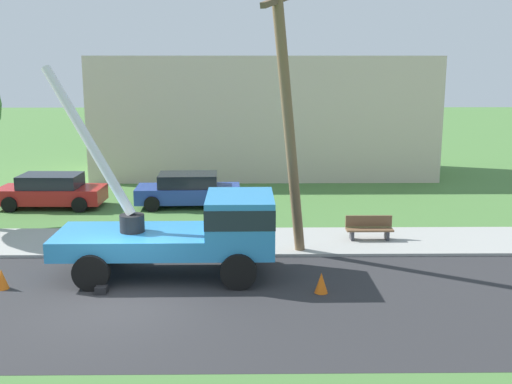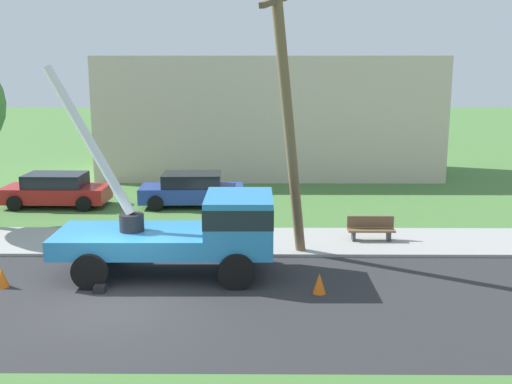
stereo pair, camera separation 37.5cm
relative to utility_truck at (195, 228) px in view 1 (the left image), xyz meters
The scene contains 11 objects.
ground_plane 10.10m from the utility_truck, 100.11° to the left, with size 120.00×120.00×0.00m, color #477538.
road_asphalt 3.11m from the utility_truck, 129.23° to the right, with size 80.00×7.46×0.01m, color #2B2B2D.
sidewalk_strip 3.88m from the utility_truck, 118.88° to the left, with size 80.00×3.21×0.10m, color #9E9E99.
utility_truck is the anchor object (origin of this frame).
leaning_utility_pole 4.29m from the utility_truck, 23.05° to the left, with size 1.59×2.64×8.83m.
traffic_cone_ahead 3.96m from the utility_truck, 23.62° to the right, with size 0.36×0.36×0.56m, color orange.
traffic_cone_behind 5.40m from the utility_truck, 167.81° to the right, with size 0.36×0.36×0.56m, color orange.
parked_sedan_red 11.04m from the utility_truck, 128.47° to the left, with size 4.44×2.09×1.42m.
parked_sedan_blue 8.83m from the utility_truck, 96.78° to the left, with size 4.46×2.12×1.42m.
park_bench 6.61m from the utility_truck, 29.79° to the left, with size 1.60×0.45×0.90m.
lowrise_building_backdrop 17.08m from the utility_truck, 81.98° to the left, with size 18.00×6.00×6.40m, color beige.
Camera 1 is at (3.29, -14.82, 6.00)m, focal length 42.99 mm.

